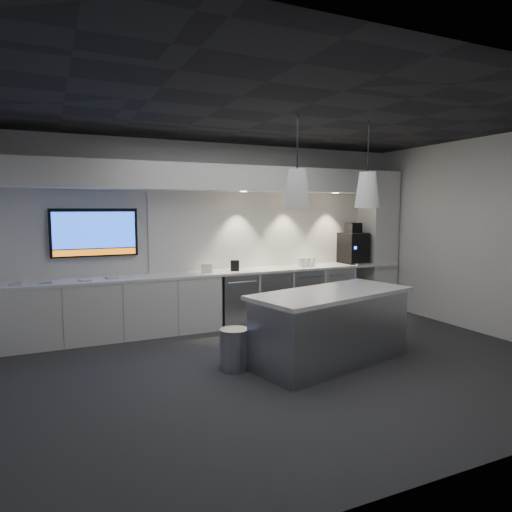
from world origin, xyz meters
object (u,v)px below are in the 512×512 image
wall_tv (95,233)px  bin (234,349)px  island (331,326)px  coffee_machine (353,247)px

wall_tv → bin: size_ratio=2.54×
island → bin: 1.24m
coffee_machine → island: bearing=-131.9°
bin → coffee_machine: (3.20, 2.01, 0.96)m
wall_tv → island: bearing=-45.0°
wall_tv → island: 3.74m
island → coffee_machine: 3.13m
island → coffee_machine: (2.01, 2.28, 0.75)m
wall_tv → bin: (1.33, -2.25, -1.31)m
wall_tv → bin: 2.93m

